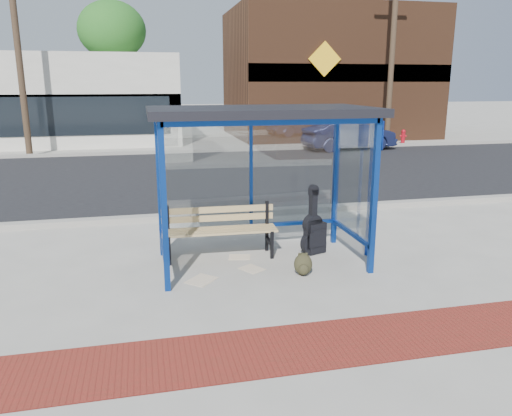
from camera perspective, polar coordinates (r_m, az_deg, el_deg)
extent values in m
plane|color=#B2ADA0|center=(7.93, 0.61, -6.31)|extent=(120.00, 120.00, 0.00)
cube|color=maroon|center=(5.66, 6.96, -15.23)|extent=(60.00, 1.00, 0.01)
cube|color=gray|center=(10.62, -3.03, -0.66)|extent=(60.00, 0.25, 0.12)
cube|color=black|center=(15.57, -6.26, 3.82)|extent=(60.00, 10.00, 0.00)
cube|color=gray|center=(20.57, -7.95, 6.45)|extent=(60.00, 0.25, 0.12)
cube|color=#B2ADA0|center=(22.46, -8.38, 6.93)|extent=(60.00, 4.00, 0.01)
cube|color=navy|center=(6.67, -10.46, -0.14)|extent=(0.08, 0.08, 2.30)
cube|color=navy|center=(7.41, 13.36, 1.13)|extent=(0.08, 0.08, 2.30)
cube|color=navy|center=(8.14, -10.96, 2.40)|extent=(0.08, 0.08, 2.30)
cube|color=navy|center=(8.75, 9.09, 3.30)|extent=(0.08, 0.08, 2.30)
cube|color=navy|center=(8.17, -0.59, 10.57)|extent=(3.00, 0.08, 0.08)
cube|color=navy|center=(6.72, 2.17, 9.78)|extent=(3.00, 0.08, 0.08)
cube|color=navy|center=(7.24, -11.14, 9.85)|extent=(0.08, 1.50, 0.08)
cube|color=navy|center=(7.93, 11.43, 10.19)|extent=(0.08, 1.50, 0.08)
cube|color=navy|center=(8.49, -0.56, -2.05)|extent=(3.00, 0.08, 0.06)
cube|color=navy|center=(7.60, -10.48, -4.26)|extent=(0.08, 1.50, 0.06)
cube|color=navy|center=(8.26, 10.80, -2.79)|extent=(0.08, 1.50, 0.06)
cube|color=navy|center=(8.28, -0.57, 4.27)|extent=(0.05, 0.05, 1.90)
cube|color=silver|center=(8.29, -0.57, 4.00)|extent=(2.84, 0.01, 1.82)
cube|color=silver|center=(7.37, -10.79, 2.47)|extent=(0.02, 1.34, 1.82)
cube|color=silver|center=(8.04, 11.10, 3.43)|extent=(0.02, 1.34, 1.82)
cube|color=black|center=(7.44, 0.66, 10.99)|extent=(3.30, 1.80, 0.12)
cube|color=#59331E|center=(27.50, 8.16, 14.91)|extent=(10.00, 7.00, 6.40)
cube|color=black|center=(24.31, 11.14, 14.91)|extent=(10.00, 0.10, 0.80)
cube|color=yellow|center=(23.67, 7.85, 16.52)|extent=(1.56, 0.06, 1.56)
cylinder|color=#4C3826|center=(29.25, -15.74, 13.11)|extent=(0.36, 0.36, 5.00)
ellipsoid|color=#1C5E1B|center=(29.38, -16.15, 18.96)|extent=(3.60, 3.60, 3.06)
cylinder|color=#4C3826|center=(32.50, 13.50, 13.30)|extent=(0.36, 0.36, 5.00)
ellipsoid|color=#1C5E1B|center=(32.62, 13.81, 18.57)|extent=(3.60, 3.60, 3.06)
cylinder|color=#4C3826|center=(21.09, -25.57, 16.18)|extent=(0.24, 0.24, 8.00)
cylinder|color=#4C3826|center=(23.28, 15.29, 16.70)|extent=(0.24, 0.24, 8.00)
cube|color=black|center=(7.88, -9.89, -4.88)|extent=(0.05, 0.05, 0.46)
cube|color=black|center=(8.20, -10.00, -2.63)|extent=(0.05, 0.05, 0.87)
cube|color=black|center=(8.07, -9.92, -4.42)|extent=(0.07, 0.41, 0.05)
cube|color=black|center=(8.06, 1.83, -4.24)|extent=(0.05, 0.05, 0.46)
cube|color=black|center=(8.37, 1.24, -2.07)|extent=(0.05, 0.05, 0.87)
cube|color=black|center=(8.24, 1.52, -3.81)|extent=(0.07, 0.41, 0.05)
cube|color=tan|center=(7.89, -4.02, -2.93)|extent=(1.84, 0.16, 0.04)
cube|color=tan|center=(7.99, -4.11, -2.69)|extent=(1.84, 0.16, 0.04)
cube|color=tan|center=(8.10, -4.21, -2.47)|extent=(1.84, 0.16, 0.04)
cube|color=tan|center=(8.21, -4.30, -2.25)|extent=(1.84, 0.16, 0.04)
cube|color=tan|center=(8.20, -4.35, -1.14)|extent=(1.84, 0.10, 0.10)
cube|color=tan|center=(8.17, -4.37, -0.17)|extent=(1.84, 0.10, 0.10)
cylinder|color=black|center=(8.30, 6.42, -3.97)|extent=(0.42, 0.24, 0.40)
cylinder|color=black|center=(8.21, 6.48, -1.85)|extent=(0.36, 0.22, 0.34)
cube|color=black|center=(8.25, 6.45, -2.95)|extent=(0.31, 0.21, 0.48)
cube|color=black|center=(8.12, 6.55, 0.37)|extent=(0.13, 0.13, 0.48)
cube|color=black|center=(8.07, 6.59, 1.83)|extent=(0.17, 0.14, 0.10)
cube|color=black|center=(8.36, 6.74, -3.37)|extent=(0.38, 0.30, 0.52)
cylinder|color=black|center=(8.36, 6.03, -5.11)|extent=(0.11, 0.19, 0.05)
cylinder|color=black|center=(8.51, 7.34, -4.81)|extent=(0.11, 0.19, 0.05)
cube|color=black|center=(8.28, 6.80, -1.48)|extent=(0.21, 0.10, 0.04)
cube|color=black|center=(8.27, 7.21, -3.47)|extent=(0.25, 0.10, 0.28)
ellipsoid|color=#292717|center=(7.45, 5.41, -6.43)|extent=(0.31, 0.25, 0.32)
ellipsoid|color=#292717|center=(7.37, 5.48, -7.02)|extent=(0.18, 0.14, 0.17)
cube|color=#292717|center=(7.41, 5.42, -5.28)|extent=(0.09, 0.05, 0.03)
cube|color=#0D2C95|center=(8.17, 13.06, 2.61)|extent=(0.09, 0.09, 2.38)
cube|color=#0D2C95|center=(8.08, 13.62, 8.15)|extent=(0.10, 0.29, 0.45)
cube|color=white|center=(7.68, -0.48, -6.98)|extent=(0.42, 0.44, 0.01)
cube|color=white|center=(7.30, -6.26, -8.20)|extent=(0.52, 0.53, 0.01)
cube|color=white|center=(8.18, -1.89, -5.63)|extent=(0.40, 0.35, 0.01)
imported|color=#171D40|center=(21.57, 10.60, 8.24)|extent=(3.97, 1.68, 1.27)
cylinder|color=#A90C17|center=(24.32, 16.46, 7.68)|extent=(0.18, 0.18, 0.54)
sphere|color=#A90C17|center=(24.29, 16.51, 8.37)|extent=(0.20, 0.20, 0.20)
cylinder|color=#A90C17|center=(24.31, 16.47, 7.89)|extent=(0.30, 0.20, 0.09)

